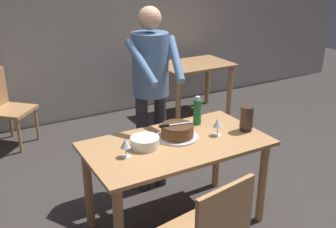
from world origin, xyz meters
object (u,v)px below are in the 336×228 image
object	(u,v)px
wine_glass_near	(218,123)
person_cutting_cake	(151,81)
cake_on_platter	(177,132)
background_table	(194,75)
wine_glass_far	(126,144)
main_dining_table	(177,157)
plate_stack	(145,142)
background_chair_0	(5,105)
hurricane_lamp	(247,118)
cake_knife	(169,125)
water_bottle	(197,111)

from	to	relation	value
wine_glass_near	person_cutting_cake	size ratio (longest dim) A/B	0.08
cake_on_platter	background_table	bearing A→B (deg)	53.60
wine_glass_far	cake_on_platter	bearing A→B (deg)	11.61
main_dining_table	cake_on_platter	size ratio (longest dim) A/B	4.19
person_cutting_cake	background_table	world-z (taller)	person_cutting_cake
wine_glass_far	plate_stack	bearing A→B (deg)	21.27
wine_glass_far	background_chair_0	xyz separation A→B (m)	(-0.51, 2.34, -0.36)
wine_glass_far	background_chair_0	size ratio (longest dim) A/B	0.16
main_dining_table	background_chair_0	size ratio (longest dim) A/B	1.58
wine_glass_far	hurricane_lamp	distance (m)	1.06
hurricane_lamp	background_table	distance (m)	2.35
cake_on_platter	background_chair_0	xyz separation A→B (m)	(-1.00, 2.24, -0.31)
plate_stack	background_table	xyz separation A→B (m)	(1.77, 2.02, -0.21)
background_chair_0	main_dining_table	bearing A→B (deg)	-67.64
cake_knife	plate_stack	world-z (taller)	cake_knife
person_cutting_cake	background_chair_0	xyz separation A→B (m)	(-1.04, 1.71, -0.58)
cake_knife	water_bottle	bearing A→B (deg)	21.55
cake_knife	person_cutting_cake	size ratio (longest dim) A/B	0.16
person_cutting_cake	wine_glass_far	bearing A→B (deg)	-130.27
plate_stack	water_bottle	bearing A→B (deg)	17.19
plate_stack	person_cutting_cake	xyz separation A→B (m)	(0.34, 0.56, 0.29)
cake_knife	background_chair_0	bearing A→B (deg)	112.68
main_dining_table	cake_on_platter	xyz separation A→B (m)	(0.05, 0.07, 0.18)
cake_on_platter	cake_knife	bearing A→B (deg)	169.39
person_cutting_cake	background_table	distance (m)	2.11
wine_glass_far	background_chair_0	distance (m)	2.42
plate_stack	background_table	size ratio (longest dim) A/B	0.22
cake_on_platter	cake_knife	world-z (taller)	cake_knife
background_table	cake_on_platter	bearing A→B (deg)	-126.40
cake_knife	wine_glass_near	size ratio (longest dim) A/B	1.87
background_chair_0	wine_glass_far	bearing A→B (deg)	-77.68
cake_knife	water_bottle	size ratio (longest dim) A/B	1.08
cake_on_platter	wine_glass_near	size ratio (longest dim) A/B	2.36
cake_knife	plate_stack	distance (m)	0.25
background_chair_0	wine_glass_near	bearing A→B (deg)	-61.08
main_dining_table	person_cutting_cake	bearing A→B (deg)	81.28
cake_on_platter	plate_stack	bearing A→B (deg)	-174.89
wine_glass_near	hurricane_lamp	size ratio (longest dim) A/B	0.69
water_bottle	background_chair_0	bearing A→B (deg)	121.84
person_cutting_cake	background_chair_0	bearing A→B (deg)	121.39
wine_glass_near	person_cutting_cake	distance (m)	0.73
wine_glass_near	water_bottle	bearing A→B (deg)	92.22
cake_on_platter	hurricane_lamp	size ratio (longest dim) A/B	1.62
wine_glass_near	person_cutting_cake	xyz separation A→B (m)	(-0.26, 0.65, 0.22)
water_bottle	person_cutting_cake	world-z (taller)	person_cutting_cake
water_bottle	hurricane_lamp	distance (m)	0.42
plate_stack	wine_glass_near	bearing A→B (deg)	-8.88
cake_on_platter	hurricane_lamp	world-z (taller)	hurricane_lamp
cake_on_platter	water_bottle	size ratio (longest dim) A/B	1.36
cake_on_platter	person_cutting_cake	size ratio (longest dim) A/B	0.20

